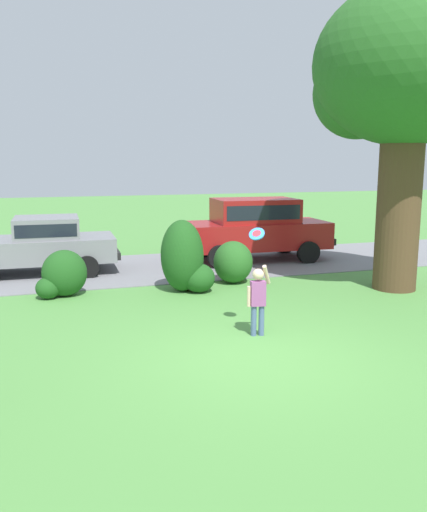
# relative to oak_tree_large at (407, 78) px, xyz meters

# --- Properties ---
(ground_plane) EXTENTS (80.00, 80.00, 0.00)m
(ground_plane) POSITION_rel_oak_tree_large_xyz_m (-4.96, -3.31, -4.93)
(ground_plane) COLOR #518E42
(driveway_strip) EXTENTS (28.00, 4.40, 0.02)m
(driveway_strip) POSITION_rel_oak_tree_large_xyz_m (-4.96, 4.12, -4.92)
(driveway_strip) COLOR slate
(driveway_strip) RESTS_ON ground
(oak_tree_large) EXTENTS (4.50, 4.26, 7.02)m
(oak_tree_large) POSITION_rel_oak_tree_large_xyz_m (0.00, 0.00, 0.00)
(oak_tree_large) COLOR #513823
(oak_tree_large) RESTS_ON ground
(shrub_near_tree) EXTENTS (1.16, 0.84, 1.07)m
(shrub_near_tree) POSITION_rel_oak_tree_large_xyz_m (-7.79, 1.54, -4.43)
(shrub_near_tree) COLOR #1E511C
(shrub_near_tree) RESTS_ON ground
(shrub_centre_left) EXTENTS (1.22, 1.18, 1.70)m
(shrub_centre_left) POSITION_rel_oak_tree_large_xyz_m (-5.00, 1.18, -4.16)
(shrub_centre_left) COLOR #1E511C
(shrub_centre_left) RESTS_ON ground
(shrub_centre) EXTENTS (0.99, 1.00, 1.07)m
(shrub_centre) POSITION_rel_oak_tree_large_xyz_m (-3.62, 1.66, -4.39)
(shrub_centre) COLOR #286023
(shrub_centre) RESTS_ON ground
(parked_sedan) EXTENTS (4.43, 2.16, 1.56)m
(parked_sedan) POSITION_rel_oak_tree_large_xyz_m (-8.30, 4.27, -4.08)
(parked_sedan) COLOR gray
(parked_sedan) RESTS_ON ground
(parked_suv) EXTENTS (4.77, 2.25, 1.92)m
(parked_suv) POSITION_rel_oak_tree_large_xyz_m (-1.95, 4.37, -3.85)
(parked_suv) COLOR maroon
(parked_suv) RESTS_ON ground
(child_thrower) EXTENTS (0.47, 0.24, 1.29)m
(child_thrower) POSITION_rel_oak_tree_large_xyz_m (-4.58, -2.34, -4.21)
(child_thrower) COLOR #4C608C
(child_thrower) RESTS_ON ground
(frisbee) EXTENTS (0.32, 0.26, 0.28)m
(frisbee) POSITION_rel_oak_tree_large_xyz_m (-4.54, -2.14, -3.14)
(frisbee) COLOR #337FDB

